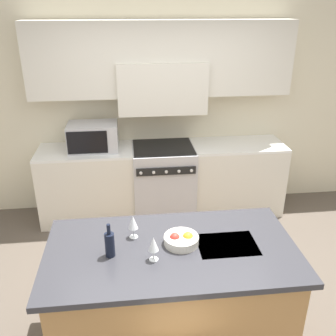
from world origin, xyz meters
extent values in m
plane|color=brown|center=(0.00, 0.00, 0.00)|extent=(10.00, 10.00, 0.00)
cube|color=beige|center=(0.00, 2.03, 1.35)|extent=(10.00, 0.06, 2.70)
cube|color=silver|center=(0.00, 1.83, 1.98)|extent=(3.08, 0.34, 0.85)
cube|color=silver|center=(0.00, 1.80, 1.65)|extent=(1.05, 0.40, 0.60)
cube|color=silver|center=(-0.96, 1.69, 0.45)|extent=(1.16, 0.62, 0.90)
cube|color=white|center=(-0.96, 1.69, 0.92)|extent=(1.16, 0.62, 0.03)
cube|color=silver|center=(0.96, 1.69, 0.45)|extent=(1.16, 0.62, 0.90)
cube|color=white|center=(0.96, 1.69, 0.92)|extent=(1.16, 0.62, 0.03)
cube|color=#B7B7BC|center=(0.00, 1.67, 0.47)|extent=(0.76, 0.66, 0.93)
cube|color=black|center=(0.00, 1.67, 0.94)|extent=(0.73, 0.61, 0.01)
cube|color=black|center=(0.00, 1.33, 0.76)|extent=(0.70, 0.02, 0.09)
cylinder|color=silver|center=(-0.30, 1.32, 0.76)|extent=(0.04, 0.02, 0.04)
cylinder|color=silver|center=(-0.15, 1.32, 0.76)|extent=(0.04, 0.02, 0.04)
cylinder|color=silver|center=(0.00, 1.32, 0.76)|extent=(0.04, 0.02, 0.04)
cylinder|color=silver|center=(0.15, 1.32, 0.76)|extent=(0.04, 0.02, 0.04)
cylinder|color=silver|center=(0.30, 1.32, 0.76)|extent=(0.04, 0.02, 0.04)
cube|color=#B7B7BC|center=(-0.84, 1.69, 1.10)|extent=(0.59, 0.39, 0.33)
cube|color=black|center=(-0.90, 1.49, 1.10)|extent=(0.46, 0.01, 0.27)
cube|color=#B7844C|center=(-0.15, -0.39, 0.44)|extent=(1.74, 0.91, 0.88)
cube|color=#333338|center=(-0.15, -0.39, 0.90)|extent=(1.85, 0.98, 0.04)
cube|color=#2D2D30|center=(0.27, -0.39, 0.92)|extent=(0.44, 0.32, 0.01)
cylinder|color=#B2B2B7|center=(0.27, -0.20, 0.92)|extent=(0.02, 0.02, 0.00)
cylinder|color=black|center=(-0.59, -0.42, 1.02)|extent=(0.07, 0.07, 0.18)
cylinder|color=black|center=(-0.59, -0.42, 1.14)|extent=(0.03, 0.03, 0.08)
cylinder|color=white|center=(-0.29, -0.51, 0.93)|extent=(0.07, 0.07, 0.01)
cylinder|color=white|center=(-0.29, -0.51, 0.97)|extent=(0.01, 0.01, 0.08)
cone|color=white|center=(-0.29, -0.51, 1.06)|extent=(0.07, 0.07, 0.11)
cylinder|color=white|center=(-0.42, -0.21, 0.93)|extent=(0.07, 0.07, 0.01)
cylinder|color=white|center=(-0.42, -0.21, 0.97)|extent=(0.01, 0.01, 0.08)
cone|color=white|center=(-0.42, -0.21, 1.06)|extent=(0.07, 0.07, 0.11)
cylinder|color=silver|center=(-0.07, -0.34, 0.96)|extent=(0.26, 0.26, 0.07)
sphere|color=red|center=(-0.12, -0.34, 0.98)|extent=(0.08, 0.08, 0.08)
sphere|color=gold|center=(-0.02, -0.34, 0.98)|extent=(0.08, 0.08, 0.08)
camera|label=1|loc=(-0.43, -2.64, 2.57)|focal=40.00mm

